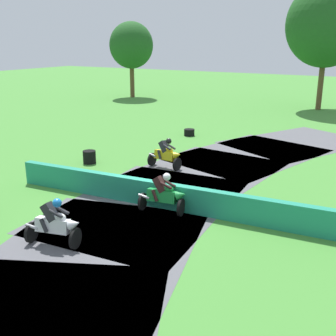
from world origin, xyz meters
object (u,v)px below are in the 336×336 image
Objects in this scene: tire_stack_mid_a at (89,157)px; traffic_cone at (301,226)px; motorcycle_lead_yellow at (166,154)px; motorcycle_trailing_white at (55,223)px; motorcycle_chase_green at (164,194)px; tire_stack_near at (189,132)px.

traffic_cone is (10.44, -2.54, -0.08)m from tire_stack_mid_a.
motorcycle_trailing_white is at bearing -82.29° from motorcycle_lead_yellow.
motorcycle_chase_green is 0.99× the size of motorcycle_trailing_white.
motorcycle_trailing_white is 14.84m from tire_stack_near.
tire_stack_mid_a is at bearing 151.53° from motorcycle_chase_green.
motorcycle_trailing_white reaches higher than motorcycle_chase_green.
tire_stack_mid_a is at bearing -99.91° from tire_stack_near.
motorcycle_lead_yellow is 5.11m from motorcycle_chase_green.
motorcycle_lead_yellow is 1.01× the size of motorcycle_trailing_white.
motorcycle_lead_yellow is 3.74m from tire_stack_mid_a.
motorcycle_chase_green reaches higher than traffic_cone.
tire_stack_mid_a is 10.74m from traffic_cone.
motorcycle_chase_green is 4.45m from traffic_cone.
motorcycle_chase_green is at bearing -28.47° from tire_stack_mid_a.
tire_stack_mid_a reaches higher than traffic_cone.
motorcycle_chase_green is 11.92m from tire_stack_near.
motorcycle_lead_yellow is at bearing 97.71° from motorcycle_trailing_white.
tire_stack_near is 1.05× the size of tire_stack_mid_a.
motorcycle_lead_yellow and motorcycle_chase_green have the same top height.
motorcycle_lead_yellow is 1.02× the size of motorcycle_chase_green.
motorcycle_trailing_white is at bearing -112.36° from motorcycle_chase_green.
motorcycle_trailing_white is at bearing -77.18° from tire_stack_near.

